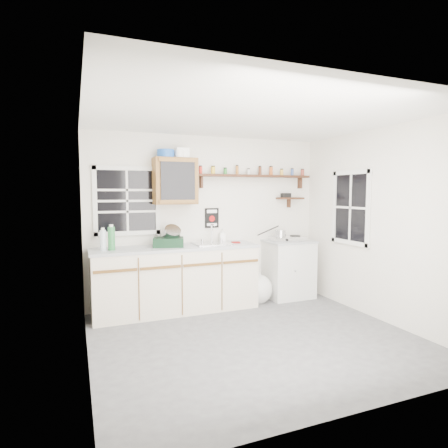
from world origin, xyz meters
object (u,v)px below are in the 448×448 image
object	(u,v)px
main_cabinet	(176,279)
upper_cabinet	(175,181)
dish_rack	(170,239)
hotplate	(288,238)
right_cabinet	(289,269)
spice_shelf	(254,175)

from	to	relation	value
main_cabinet	upper_cabinet	world-z (taller)	upper_cabinet
dish_rack	hotplate	world-z (taller)	dish_rack
main_cabinet	right_cabinet	size ratio (longest dim) A/B	2.54
spice_shelf	dish_rack	distance (m)	1.68
spice_shelf	dish_rack	bearing A→B (deg)	-171.83
spice_shelf	dish_rack	world-z (taller)	spice_shelf
main_cabinet	upper_cabinet	distance (m)	1.37
dish_rack	hotplate	distance (m)	1.89
main_cabinet	hotplate	distance (m)	1.86
right_cabinet	spice_shelf	distance (m)	1.57
upper_cabinet	main_cabinet	bearing A→B (deg)	-103.68
main_cabinet	spice_shelf	distance (m)	1.98
dish_rack	right_cabinet	bearing A→B (deg)	14.91
right_cabinet	upper_cabinet	bearing A→B (deg)	176.24
hotplate	right_cabinet	bearing A→B (deg)	36.00
upper_cabinet	spice_shelf	distance (m)	1.28
main_cabinet	right_cabinet	world-z (taller)	main_cabinet
right_cabinet	main_cabinet	bearing A→B (deg)	-179.21
main_cabinet	dish_rack	world-z (taller)	dish_rack
main_cabinet	spice_shelf	xyz separation A→B (m)	(1.31, 0.21, 1.47)
main_cabinet	upper_cabinet	bearing A→B (deg)	76.32
upper_cabinet	dish_rack	distance (m)	0.83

